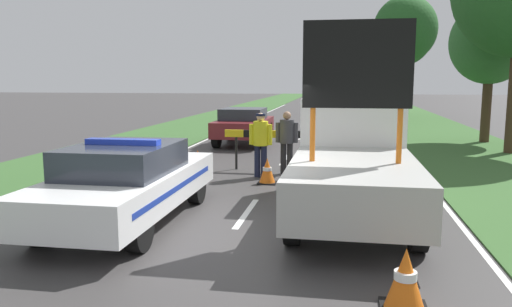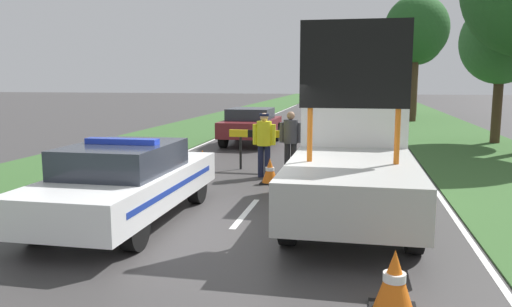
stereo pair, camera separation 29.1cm
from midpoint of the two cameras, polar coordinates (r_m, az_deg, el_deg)
name	(u,v)px [view 1 (the left image)]	position (r m, az deg, el deg)	size (l,w,h in m)	color
ground_plane	(231,235)	(8.51, -3.86, -9.23)	(160.00, 160.00, 0.00)	#3D3A3A
lane_markings	(302,136)	(22.86, 4.88, 1.99)	(7.97, 55.35, 0.01)	silver
grass_verge_left	(200,124)	(29.18, -6.67, 3.40)	(4.55, 120.00, 0.03)	#38602D
grass_verge_right	(427,127)	(28.33, 18.66, 2.86)	(4.55, 120.00, 0.03)	#38602D
police_car	(127,182)	(9.38, -15.34, -3.11)	(1.91, 4.98, 1.54)	white
work_truck	(353,157)	(9.85, 10.17, -0.36)	(2.13, 5.58, 3.53)	white
road_barrier	(281,137)	(14.11, 2.34, 1.87)	(3.27, 0.08, 1.15)	black
police_officer	(261,139)	(13.17, -0.10, 1.65)	(0.61, 0.39, 1.71)	#191E38
pedestrian_civilian	(287,137)	(13.63, 2.93, 1.84)	(0.62, 0.39, 1.72)	#232326
traffic_cone_near_police	(180,166)	(13.46, -9.34, -1.39)	(0.44, 0.44, 0.61)	black
traffic_cone_centre_front	(375,160)	(14.42, 12.86, -0.74)	(0.48, 0.48, 0.66)	black
traffic_cone_near_truck	(198,159)	(14.81, -7.23, -0.61)	(0.38, 0.38, 0.53)	black
traffic_cone_behind_barrier	(405,280)	(5.96, 15.31, -13.77)	(0.53, 0.53, 0.73)	black
traffic_cone_lane_edge	(267,171)	(12.45, 0.62, -2.00)	(0.46, 0.46, 0.64)	black
queued_car_wagon_maroon	(244,125)	(19.91, -1.83, 3.29)	(1.88, 3.92, 1.44)	maroon
queued_car_sedan_silver	(343,114)	(25.93, 9.55, 4.48)	(1.77, 3.94, 1.62)	#B2B2B7
roadside_tree_near_left	(405,30)	(32.09, 16.41, 13.40)	(3.78, 3.78, 7.54)	#42301E
roadside_tree_near_right	(405,38)	(36.92, 16.44, 12.58)	(3.66, 3.66, 7.39)	#42301E
roadside_tree_far_left	(491,43)	(22.40, 24.90, 11.41)	(3.18, 3.18, 5.72)	#42301E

